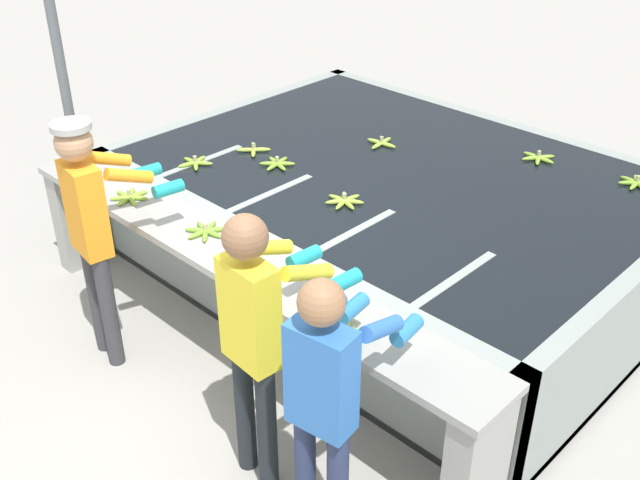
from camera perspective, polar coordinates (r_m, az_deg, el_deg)
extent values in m
plane|color=#A3A099|center=(5.19, -8.34, -10.43)|extent=(80.00, 80.00, 0.00)
cube|color=gray|center=(6.27, 5.55, -1.91)|extent=(4.05, 2.97, 0.06)
cube|color=gray|center=(5.16, -4.29, -3.99)|extent=(4.05, 0.12, 0.92)
cube|color=gray|center=(7.11, 13.04, 5.47)|extent=(4.05, 0.12, 0.92)
cube|color=gray|center=(7.29, -6.39, 6.73)|extent=(0.12, 2.97, 0.92)
cube|color=gray|center=(5.27, 22.64, -5.83)|extent=(0.12, 2.97, 0.92)
cube|color=black|center=(6.04, 5.77, 1.73)|extent=(3.81, 2.73, 0.85)
cube|color=gray|center=(6.22, -8.67, 2.19)|extent=(0.06, 0.80, 0.92)
cube|color=gray|center=(5.67, -3.60, -0.49)|extent=(0.06, 0.80, 0.92)
cube|color=gray|center=(5.19, 2.49, -3.70)|extent=(0.06, 0.80, 0.92)
cube|color=gray|center=(4.80, 9.77, -7.44)|extent=(0.06, 0.80, 0.92)
cube|color=#9E9E99|center=(4.78, -7.03, -1.09)|extent=(4.05, 0.45, 0.05)
cube|color=#9E9E99|center=(6.44, -17.80, 1.74)|extent=(0.16, 0.41, 0.87)
cube|color=#9E9E99|center=(4.07, 11.82, -16.65)|extent=(0.16, 0.41, 0.87)
cylinder|color=#38383D|center=(5.37, -16.64, -4.22)|extent=(0.11, 0.11, 0.86)
cylinder|color=#38383D|center=(5.21, -15.79, -5.24)|extent=(0.11, 0.11, 0.86)
cube|color=orange|center=(4.92, -17.43, 2.27)|extent=(0.34, 0.22, 0.61)
sphere|color=tan|center=(4.74, -18.27, 7.06)|extent=(0.23, 0.23, 0.23)
cylinder|color=#9E9E99|center=(4.70, -18.47, 8.25)|extent=(0.24, 0.24, 0.04)
cylinder|color=orange|center=(5.04, -15.88, 5.98)|extent=(0.13, 0.32, 0.18)
cylinder|color=teal|center=(5.19, -13.11, 5.08)|extent=(0.11, 0.21, 0.08)
cylinder|color=orange|center=(4.77, -14.35, 4.76)|extent=(0.13, 0.32, 0.18)
cylinder|color=teal|center=(4.93, -11.48, 3.85)|extent=(0.11, 0.21, 0.08)
cylinder|color=#1E2328|center=(4.32, -5.74, -12.76)|extent=(0.11, 0.11, 0.85)
cylinder|color=#1E2328|center=(4.20, -4.06, -14.19)|extent=(0.11, 0.11, 0.85)
cube|color=yellow|center=(3.80, -5.39, -5.58)|extent=(0.33, 0.19, 0.60)
sphere|color=#896042|center=(3.55, -5.73, 0.22)|extent=(0.23, 0.23, 0.23)
cylinder|color=yellow|center=(3.91, -4.03, -0.57)|extent=(0.10, 0.31, 0.18)
cylinder|color=#1EA3AD|center=(4.13, -1.22, -1.35)|extent=(0.10, 0.21, 0.08)
cylinder|color=yellow|center=(3.70, -0.96, -2.49)|extent=(0.10, 0.31, 0.18)
cylinder|color=#1EA3AD|center=(3.93, 1.83, -3.19)|extent=(0.10, 0.21, 0.08)
cylinder|color=navy|center=(4.01, -1.13, -17.31)|extent=(0.11, 0.11, 0.80)
cube|color=blue|center=(3.49, 0.10, -10.46)|extent=(0.34, 0.21, 0.57)
sphere|color=#9E704C|center=(3.23, 0.11, -4.78)|extent=(0.22, 0.22, 0.22)
cylinder|color=blue|center=(3.60, 0.35, -4.96)|extent=(0.12, 0.32, 0.18)
cylinder|color=teal|center=(3.86, 2.51, -5.21)|extent=(0.11, 0.21, 0.08)
cylinder|color=blue|center=(3.46, 4.70, -6.74)|extent=(0.12, 0.32, 0.18)
cylinder|color=teal|center=(3.73, 6.63, -6.85)|extent=(0.11, 0.21, 0.08)
ellipsoid|color=#9EC642|center=(6.12, -4.57, 6.88)|extent=(0.14, 0.15, 0.04)
ellipsoid|color=#9EC642|center=(6.18, -5.08, 7.07)|extent=(0.15, 0.14, 0.04)
ellipsoid|color=#9EC642|center=(6.13, -5.61, 6.85)|extent=(0.14, 0.15, 0.04)
ellipsoid|color=#9EC642|center=(6.08, -5.10, 6.66)|extent=(0.15, 0.14, 0.04)
cylinder|color=tan|center=(6.11, -5.10, 7.17)|extent=(0.03, 0.03, 0.04)
ellipsoid|color=#7FAD33|center=(5.86, -2.74, 5.83)|extent=(0.15, 0.14, 0.04)
ellipsoid|color=#7FAD33|center=(5.91, -2.98, 6.02)|extent=(0.07, 0.17, 0.04)
ellipsoid|color=#7FAD33|center=(5.91, -3.51, 6.02)|extent=(0.17, 0.08, 0.04)
ellipsoid|color=#7FAD33|center=(5.87, -3.81, 5.83)|extent=(0.15, 0.14, 0.04)
ellipsoid|color=#7FAD33|center=(5.83, -3.58, 5.63)|extent=(0.07, 0.17, 0.04)
ellipsoid|color=#7FAD33|center=(5.82, -3.04, 5.63)|extent=(0.17, 0.08, 0.04)
cylinder|color=tan|center=(5.85, -3.29, 6.14)|extent=(0.03, 0.03, 0.04)
ellipsoid|color=#93BC3D|center=(5.33, 1.40, 3.17)|extent=(0.17, 0.05, 0.04)
ellipsoid|color=#93BC3D|center=(5.28, 1.30, 2.94)|extent=(0.12, 0.16, 0.04)
ellipsoid|color=#93BC3D|center=(5.25, 1.63, 2.75)|extent=(0.09, 0.17, 0.04)
ellipsoid|color=#93BC3D|center=(5.25, 2.15, 2.75)|extent=(0.17, 0.09, 0.04)
ellipsoid|color=#93BC3D|center=(5.29, 2.46, 2.94)|extent=(0.16, 0.12, 0.04)
ellipsoid|color=#93BC3D|center=(5.33, 2.33, 3.17)|extent=(0.06, 0.17, 0.04)
ellipsoid|color=#93BC3D|center=(5.35, 1.86, 3.28)|extent=(0.14, 0.15, 0.04)
cylinder|color=tan|center=(5.28, 1.88, 3.35)|extent=(0.03, 0.03, 0.04)
ellipsoid|color=#7FAD33|center=(6.01, 22.51, 4.04)|extent=(0.15, 0.14, 0.04)
ellipsoid|color=#7FAD33|center=(5.98, 22.83, 3.85)|extent=(0.05, 0.17, 0.04)
ellipsoid|color=#7FAD33|center=(6.08, 22.95, 4.25)|extent=(0.12, 0.16, 0.04)
ellipsoid|color=#7FAD33|center=(6.05, 22.57, 4.22)|extent=(0.17, 0.06, 0.04)
cylinder|color=tan|center=(6.01, 23.07, 4.33)|extent=(0.03, 0.03, 0.04)
ellipsoid|color=#9EC642|center=(6.29, 4.98, 7.52)|extent=(0.05, 0.17, 0.04)
ellipsoid|color=#9EC642|center=(6.27, 4.28, 7.49)|extent=(0.17, 0.05, 0.04)
ellipsoid|color=#9EC642|center=(6.20, 4.42, 7.21)|extent=(0.05, 0.17, 0.04)
ellipsoid|color=#9EC642|center=(6.22, 5.13, 7.24)|extent=(0.17, 0.05, 0.04)
cylinder|color=tan|center=(6.23, 4.71, 7.66)|extent=(0.03, 0.03, 0.04)
ellipsoid|color=#8CB738|center=(6.18, 15.84, 6.01)|extent=(0.12, 0.16, 0.04)
ellipsoid|color=#8CB738|center=(6.16, 16.26, 5.84)|extent=(0.11, 0.17, 0.04)
ellipsoid|color=#8CB738|center=(6.18, 16.72, 5.87)|extent=(0.17, 0.05, 0.04)
ellipsoid|color=#8CB738|center=(6.23, 16.75, 6.07)|extent=(0.12, 0.16, 0.04)
ellipsoid|color=#8CB738|center=(6.26, 16.33, 6.24)|extent=(0.11, 0.17, 0.04)
ellipsoid|color=#8CB738|center=(6.23, 15.88, 6.21)|extent=(0.17, 0.05, 0.04)
cylinder|color=tan|center=(6.19, 16.34, 6.34)|extent=(0.03, 0.03, 0.04)
ellipsoid|color=#8CB738|center=(5.93, -9.98, 5.70)|extent=(0.08, 0.17, 0.04)
ellipsoid|color=#8CB738|center=(5.90, -9.45, 5.60)|extent=(0.16, 0.13, 0.04)
ellipsoid|color=#8CB738|center=(5.94, -8.97, 5.80)|extent=(0.16, 0.13, 0.04)
ellipsoid|color=#8CB738|center=(5.99, -9.19, 6.02)|extent=(0.09, 0.17, 0.04)
ellipsoid|color=#8CB738|center=(5.99, -9.81, 5.96)|extent=(0.17, 0.04, 0.04)
cylinder|color=tan|center=(5.94, -9.51, 6.13)|extent=(0.03, 0.03, 0.04)
ellipsoid|color=#8CB738|center=(5.55, -14.65, 3.35)|extent=(0.17, 0.06, 0.04)
ellipsoid|color=#8CB738|center=(5.51, -14.85, 3.13)|extent=(0.12, 0.16, 0.04)
ellipsoid|color=#8CB738|center=(5.47, -14.63, 2.95)|extent=(0.09, 0.17, 0.04)
ellipsoid|color=#8CB738|center=(5.46, -14.14, 2.97)|extent=(0.17, 0.09, 0.04)
ellipsoid|color=#8CB738|center=(5.49, -13.76, 3.16)|extent=(0.16, 0.12, 0.04)
ellipsoid|color=#8CB738|center=(5.53, -13.78, 3.37)|extent=(0.05, 0.17, 0.04)
ellipsoid|color=#8CB738|center=(5.56, -14.18, 3.46)|extent=(0.15, 0.14, 0.04)
cylinder|color=tan|center=(5.49, -14.33, 3.53)|extent=(0.03, 0.03, 0.04)
ellipsoid|color=#93BC3D|center=(4.01, 1.69, -6.97)|extent=(0.14, 0.15, 0.04)
ellipsoid|color=#93BC3D|center=(3.97, 2.54, -7.42)|extent=(0.15, 0.14, 0.04)
ellipsoid|color=#93BC3D|center=(4.02, 3.26, -6.92)|extent=(0.14, 0.15, 0.04)
ellipsoid|color=#93BC3D|center=(4.06, 2.41, -6.47)|extent=(0.15, 0.14, 0.04)
cylinder|color=tan|center=(4.00, 2.49, -6.54)|extent=(0.03, 0.03, 0.04)
ellipsoid|color=#75A333|center=(4.94, -9.23, 0.46)|extent=(0.05, 0.17, 0.04)
ellipsoid|color=#75A333|center=(4.92, -8.75, 0.36)|extent=(0.15, 0.14, 0.04)
ellipsoid|color=#75A333|center=(4.93, -8.23, 0.50)|extent=(0.17, 0.06, 0.04)
ellipsoid|color=#75A333|center=(4.97, -8.08, 0.77)|extent=(0.11, 0.17, 0.04)
ellipsoid|color=#75A333|center=(5.01, -8.40, 0.97)|extent=(0.10, 0.17, 0.04)
ellipsoid|color=#75A333|center=(5.01, -8.94, 0.95)|extent=(0.17, 0.08, 0.04)
ellipsoid|color=#75A333|center=(4.98, -9.31, 0.72)|extent=(0.16, 0.13, 0.04)
cylinder|color=tan|center=(4.95, -8.74, 1.03)|extent=(0.03, 0.03, 0.04)
cube|color=silver|center=(5.93, -16.44, 4.78)|extent=(0.19, 0.13, 0.00)
cube|color=black|center=(6.02, -18.13, 4.91)|extent=(0.10, 0.07, 0.02)
cylinder|color=slate|center=(6.92, -19.43, 13.97)|extent=(0.09, 0.09, 3.20)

